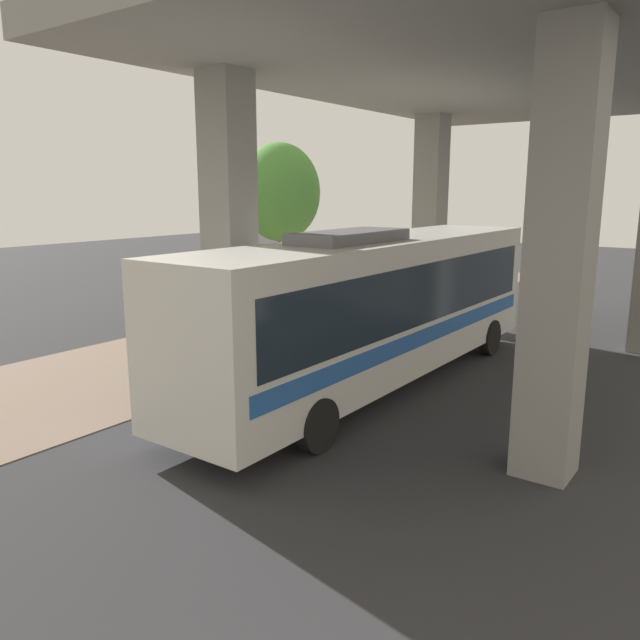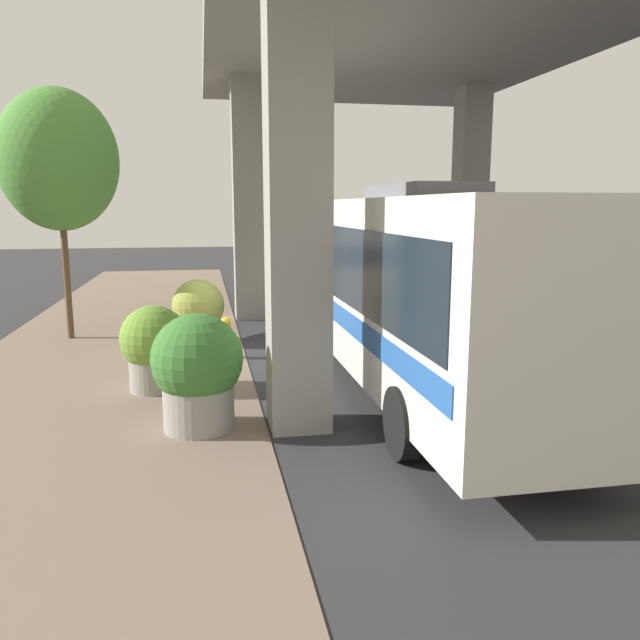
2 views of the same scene
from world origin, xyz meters
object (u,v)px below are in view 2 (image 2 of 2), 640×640
(planter_back, at_px, (199,311))
(planter_front, at_px, (154,347))
(fire_hydrant, at_px, (226,338))
(planter_middle, at_px, (198,371))
(street_tree_near, at_px, (58,160))
(bus, at_px, (397,276))

(planter_back, bearing_deg, planter_front, -101.16)
(fire_hydrant, height_order, planter_middle, planter_middle)
(planter_front, height_order, street_tree_near, street_tree_near)
(bus, xyz_separation_m, fire_hydrant, (-3.26, 2.19, -1.55))
(bus, height_order, fire_hydrant, bus)
(planter_middle, height_order, planter_back, planter_middle)
(planter_middle, height_order, street_tree_near, street_tree_near)
(planter_back, height_order, street_tree_near, street_tree_near)
(fire_hydrant, bearing_deg, bus, -33.92)
(fire_hydrant, distance_m, planter_middle, 4.58)
(planter_back, xyz_separation_m, street_tree_near, (-3.27, 1.23, 3.67))
(planter_front, distance_m, planter_back, 4.04)
(planter_back, distance_m, street_tree_near, 5.06)
(bus, relative_size, planter_front, 7.65)
(bus, xyz_separation_m, planter_middle, (-3.84, -2.33, -1.09))
(bus, relative_size, street_tree_near, 1.97)
(planter_front, bearing_deg, fire_hydrant, 59.00)
(planter_front, bearing_deg, street_tree_near, 115.59)
(fire_hydrant, height_order, planter_back, planter_back)
(fire_hydrant, relative_size, street_tree_near, 0.15)
(planter_front, xyz_separation_m, planter_middle, (0.80, -2.23, 0.10))
(planter_front, relative_size, planter_back, 1.00)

